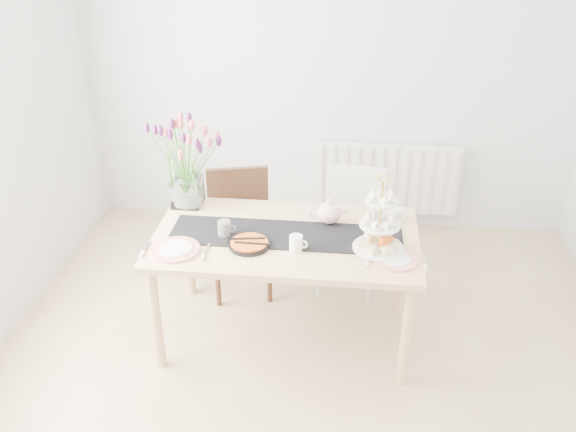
# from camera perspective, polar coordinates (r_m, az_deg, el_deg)

# --- Properties ---
(room_shell) EXTENTS (4.50, 4.50, 4.50)m
(room_shell) POSITION_cam_1_polar(r_m,az_deg,el_deg) (2.84, 1.86, 1.06)
(room_shell) COLOR tan
(room_shell) RESTS_ON ground
(radiator) EXTENTS (1.20, 0.08, 0.60)m
(radiator) POSITION_cam_1_polar(r_m,az_deg,el_deg) (5.18, 9.20, 3.49)
(radiator) COLOR white
(radiator) RESTS_ON room_shell
(dining_table) EXTENTS (1.60, 0.90, 0.75)m
(dining_table) POSITION_cam_1_polar(r_m,az_deg,el_deg) (3.72, -0.20, -2.84)
(dining_table) COLOR tan
(dining_table) RESTS_ON ground
(chair_brown) EXTENTS (0.53, 0.53, 0.88)m
(chair_brown) POSITION_cam_1_polar(r_m,az_deg,el_deg) (4.33, -4.55, -0.56)
(chair_brown) COLOR #362013
(chair_brown) RESTS_ON ground
(chair_white) EXTENTS (0.48, 0.48, 0.87)m
(chair_white) POSITION_cam_1_polar(r_m,az_deg,el_deg) (4.39, 6.03, -0.31)
(chair_white) COLOR silver
(chair_white) RESTS_ON ground
(table_runner) EXTENTS (1.40, 0.35, 0.01)m
(table_runner) POSITION_cam_1_polar(r_m,az_deg,el_deg) (3.68, -0.20, -1.77)
(table_runner) COLOR black
(table_runner) RESTS_ON dining_table
(tulip_vase) EXTENTS (0.69, 0.69, 0.60)m
(tulip_vase) POSITION_cam_1_polar(r_m,az_deg,el_deg) (3.94, -9.74, 6.07)
(tulip_vase) COLOR silver
(tulip_vase) RESTS_ON dining_table
(cake_stand) EXTENTS (0.30, 0.30, 0.43)m
(cake_stand) POSITION_cam_1_polar(r_m,az_deg,el_deg) (3.51, 8.54, -1.40)
(cake_stand) COLOR gold
(cake_stand) RESTS_ON dining_table
(teapot) EXTENTS (0.25, 0.20, 0.16)m
(teapot) POSITION_cam_1_polar(r_m,az_deg,el_deg) (3.78, 3.87, 0.31)
(teapot) COLOR silver
(teapot) RESTS_ON dining_table
(cream_jug) EXTENTS (0.11, 0.11, 0.09)m
(cream_jug) POSITION_cam_1_polar(r_m,az_deg,el_deg) (3.86, 10.02, 0.04)
(cream_jug) COLOR silver
(cream_jug) RESTS_ON dining_table
(tart_tin) EXTENTS (0.25, 0.25, 0.03)m
(tart_tin) POSITION_cam_1_polar(r_m,az_deg,el_deg) (3.57, -3.65, -2.63)
(tart_tin) COLOR black
(tart_tin) RESTS_ON dining_table
(mug_grey) EXTENTS (0.08, 0.08, 0.09)m
(mug_grey) POSITION_cam_1_polar(r_m,az_deg,el_deg) (3.67, -5.98, -1.18)
(mug_grey) COLOR slate
(mug_grey) RESTS_ON dining_table
(mug_white) EXTENTS (0.09, 0.09, 0.09)m
(mug_white) POSITION_cam_1_polar(r_m,az_deg,el_deg) (3.51, 0.75, -2.55)
(mug_white) COLOR white
(mug_white) RESTS_ON dining_table
(mug_orange) EXTENTS (0.11, 0.11, 0.09)m
(mug_orange) POSITION_cam_1_polar(r_m,az_deg,el_deg) (3.56, 9.05, -2.46)
(mug_orange) COLOR #D65617
(mug_orange) RESTS_ON dining_table
(plate_left) EXTENTS (0.29, 0.29, 0.01)m
(plate_left) POSITION_cam_1_polar(r_m,az_deg,el_deg) (3.58, -10.48, -3.10)
(plate_left) COLOR silver
(plate_left) RESTS_ON dining_table
(plate_right) EXTENTS (0.26, 0.26, 0.01)m
(plate_right) POSITION_cam_1_polar(r_m,az_deg,el_deg) (3.49, 10.01, -4.05)
(plate_right) COLOR silver
(plate_right) RESTS_ON dining_table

